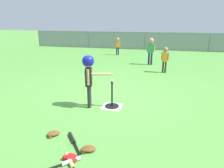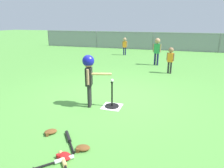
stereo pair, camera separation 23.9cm
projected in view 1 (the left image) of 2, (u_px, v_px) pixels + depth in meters
name	position (u px, v px, depth m)	size (l,w,h in m)	color
ground_plane	(110.00, 97.00, 5.32)	(60.00, 60.00, 0.00)	#51933D
home_plate	(112.00, 106.00, 4.73)	(0.44, 0.44, 0.01)	white
batting_tee	(112.00, 103.00, 4.71)	(0.32, 0.32, 0.60)	black
baseball_on_tee	(112.00, 80.00, 4.54)	(0.07, 0.07, 0.07)	white
batter_child	(89.00, 71.00, 4.47)	(0.63, 0.33, 1.20)	#262626
fielder_near_right	(118.00, 44.00, 11.46)	(0.29, 0.19, 0.98)	#191E4C
fielder_deep_left	(165.00, 56.00, 7.59)	(0.28, 0.19, 0.97)	#262626
fielder_deep_center	(151.00, 48.00, 8.92)	(0.35, 0.23, 1.18)	#191E4C
spare_bat_silver	(67.00, 162.00, 2.83)	(0.43, 0.44, 0.06)	silver
spare_bat_wood	(71.00, 163.00, 2.81)	(0.49, 0.54, 0.06)	#DBB266
spare_bat_black	(73.00, 140.00, 3.37)	(0.44, 0.53, 0.06)	black
glove_near_bats	(53.00, 133.00, 3.55)	(0.27, 0.26, 0.07)	brown
glove_tossed_aside	(88.00, 149.00, 3.13)	(0.25, 0.21, 0.07)	brown
glove_outfield_drop	(71.00, 158.00, 2.93)	(0.27, 0.24, 0.07)	#B21919
outfield_fence	(145.00, 40.00, 13.61)	(16.06, 0.06, 1.15)	slate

